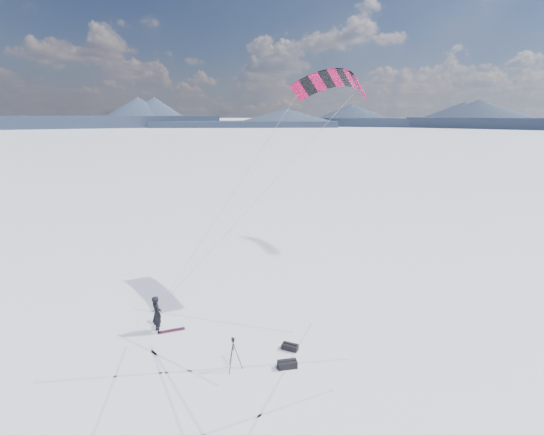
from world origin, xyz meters
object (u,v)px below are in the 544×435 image
object	(u,v)px
snowkiter	(158,331)
snowboard	(171,331)
tripod	(233,349)
gear_bag_b	(290,347)
gear_bag_a	(287,364)

from	to	relation	value
snowkiter	snowboard	size ratio (longest dim) A/B	1.44
snowboard	tripod	bearing A→B (deg)	-61.55
snowkiter	snowboard	bearing A→B (deg)	-123.57
snowkiter	gear_bag_b	size ratio (longest dim) A/B	2.40
snowboard	gear_bag_b	bearing A→B (deg)	-35.16
tripod	gear_bag_b	size ratio (longest dim) A/B	1.85
snowkiter	snowboard	world-z (taller)	snowkiter
snowkiter	gear_bag_b	world-z (taller)	snowkiter
gear_bag_a	gear_bag_b	world-z (taller)	gear_bag_a
tripod	gear_bag_a	distance (m)	2.48
gear_bag_a	tripod	bearing A→B (deg)	171.61
gear_bag_b	snowkiter	bearing A→B (deg)	-170.73
snowkiter	gear_bag_b	bearing A→B (deg)	-140.59
gear_bag_a	snowkiter	bearing A→B (deg)	144.43
snowboard	tripod	world-z (taller)	tripod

